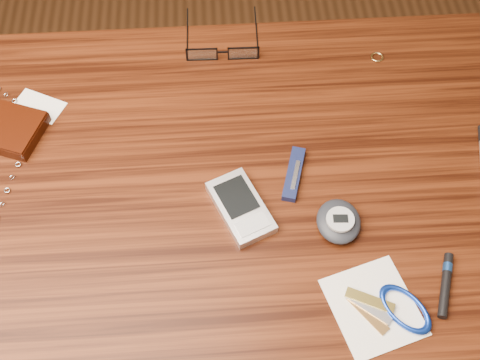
{
  "coord_description": "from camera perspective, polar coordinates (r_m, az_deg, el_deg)",
  "views": [
    {
      "loc": [
        0.04,
        -0.41,
        1.47
      ],
      "look_at": [
        0.07,
        0.03,
        0.76
      ],
      "focal_mm": 45.0,
      "sensor_mm": 36.0,
      "label": 1
    }
  ],
  "objects": [
    {
      "name": "eyeglasses",
      "position": [
        0.99,
        -1.67,
        12.12
      ],
      "size": [
        0.12,
        0.12,
        0.03
      ],
      "color": "black",
      "rests_on": "desk"
    },
    {
      "name": "gold_ring",
      "position": [
        1.02,
        12.87,
        11.29
      ],
      "size": [
        0.03,
        0.03,
        0.0
      ],
      "primitive_type": "torus",
      "rotation": [
        0.0,
        0.0,
        0.41
      ],
      "color": "tan",
      "rests_on": "desk"
    },
    {
      "name": "wallet_and_card",
      "position": [
        0.95,
        -21.16,
        4.61
      ],
      "size": [
        0.14,
        0.14,
        0.02
      ],
      "color": "black",
      "rests_on": "desk"
    },
    {
      "name": "ground",
      "position": [
        1.53,
        -2.6,
        -16.5
      ],
      "size": [
        3.8,
        3.8,
        0.0
      ],
      "primitive_type": "plane",
      "color": "#472814",
      "rests_on": "ground"
    },
    {
      "name": "pocket_knife",
      "position": [
        0.85,
        5.11,
        0.58
      ],
      "size": [
        0.04,
        0.09,
        0.01
      ],
      "color": "#10133C",
      "rests_on": "desk"
    },
    {
      "name": "pedometer",
      "position": [
        0.81,
        9.34,
        -3.88
      ],
      "size": [
        0.06,
        0.07,
        0.03
      ],
      "color": "black",
      "rests_on": "desk"
    },
    {
      "name": "pda_phone",
      "position": [
        0.82,
        0.07,
        -2.57
      ],
      "size": [
        0.1,
        0.12,
        0.02
      ],
      "color": "silver",
      "rests_on": "desk"
    },
    {
      "name": "desk",
      "position": [
        0.92,
        -4.16,
        -5.6
      ],
      "size": [
        1.0,
        0.7,
        0.75
      ],
      "color": "#3D1809",
      "rests_on": "ground"
    },
    {
      "name": "black_blue_pen",
      "position": [
        0.82,
        18.94,
        -9.21
      ],
      "size": [
        0.04,
        0.09,
        0.01
      ],
      "color": "black",
      "rests_on": "desk"
    },
    {
      "name": "notepad_keys",
      "position": [
        0.79,
        14.04,
        -11.7
      ],
      "size": [
        0.15,
        0.14,
        0.01
      ],
      "color": "white",
      "rests_on": "desk"
    }
  ]
}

